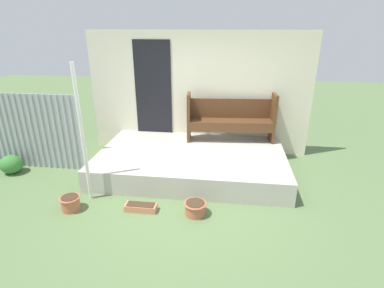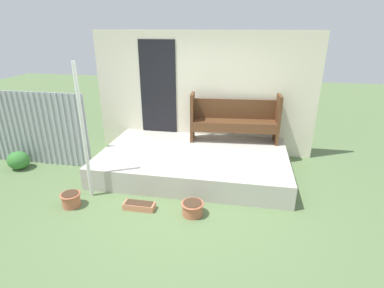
{
  "view_description": "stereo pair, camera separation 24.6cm",
  "coord_description": "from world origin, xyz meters",
  "px_view_note": "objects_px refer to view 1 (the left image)",
  "views": [
    {
      "loc": [
        0.73,
        -4.18,
        2.68
      ],
      "look_at": [
        0.14,
        0.38,
        0.86
      ],
      "focal_mm": 28.0,
      "sensor_mm": 36.0,
      "label": 1
    },
    {
      "loc": [
        0.97,
        -4.14,
        2.68
      ],
      "look_at": [
        0.14,
        0.38,
        0.86
      ],
      "focal_mm": 28.0,
      "sensor_mm": 36.0,
      "label": 2
    }
  ],
  "objects_px": {
    "flower_pot_left": "(70,203)",
    "planter_box_rect": "(141,207)",
    "shrub_by_fence": "(11,164)",
    "support_post": "(82,136)",
    "flower_pot_middle": "(195,208)",
    "bench": "(231,117)"
  },
  "relations": [
    {
      "from": "bench",
      "to": "flower_pot_middle",
      "type": "xyz_separation_m",
      "value": [
        -0.47,
        -2.22,
        -0.79
      ]
    },
    {
      "from": "support_post",
      "to": "flower_pot_middle",
      "type": "distance_m",
      "value": 2.05
    },
    {
      "from": "flower_pot_left",
      "to": "planter_box_rect",
      "type": "relative_size",
      "value": 0.65
    },
    {
      "from": "support_post",
      "to": "shrub_by_fence",
      "type": "height_order",
      "value": "support_post"
    },
    {
      "from": "flower_pot_left",
      "to": "shrub_by_fence",
      "type": "xyz_separation_m",
      "value": [
        -1.76,
        1.04,
        0.05
      ]
    },
    {
      "from": "shrub_by_fence",
      "to": "planter_box_rect",
      "type": "bearing_deg",
      "value": -17.95
    },
    {
      "from": "bench",
      "to": "planter_box_rect",
      "type": "distance_m",
      "value": 2.72
    },
    {
      "from": "bench",
      "to": "flower_pot_middle",
      "type": "relative_size",
      "value": 5.21
    },
    {
      "from": "shrub_by_fence",
      "to": "flower_pot_left",
      "type": "bearing_deg",
      "value": -30.6
    },
    {
      "from": "support_post",
      "to": "bench",
      "type": "height_order",
      "value": "support_post"
    },
    {
      "from": "flower_pot_left",
      "to": "bench",
      "type": "bearing_deg",
      "value": 44.16
    },
    {
      "from": "flower_pot_middle",
      "to": "flower_pot_left",
      "type": "bearing_deg",
      "value": -176.38
    },
    {
      "from": "planter_box_rect",
      "to": "support_post",
      "type": "bearing_deg",
      "value": 165.66
    },
    {
      "from": "bench",
      "to": "planter_box_rect",
      "type": "relative_size",
      "value": 3.72
    },
    {
      "from": "support_post",
      "to": "bench",
      "type": "distance_m",
      "value": 3.0
    },
    {
      "from": "flower_pot_left",
      "to": "flower_pot_middle",
      "type": "distance_m",
      "value": 1.94
    },
    {
      "from": "flower_pot_left",
      "to": "shrub_by_fence",
      "type": "bearing_deg",
      "value": 149.4
    },
    {
      "from": "support_post",
      "to": "flower_pot_middle",
      "type": "bearing_deg",
      "value": -7.49
    },
    {
      "from": "bench",
      "to": "shrub_by_fence",
      "type": "relative_size",
      "value": 4.22
    },
    {
      "from": "flower_pot_left",
      "to": "flower_pot_middle",
      "type": "height_order",
      "value": "flower_pot_left"
    },
    {
      "from": "support_post",
      "to": "planter_box_rect",
      "type": "height_order",
      "value": "support_post"
    },
    {
      "from": "support_post",
      "to": "shrub_by_fence",
      "type": "relative_size",
      "value": 5.12
    }
  ]
}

